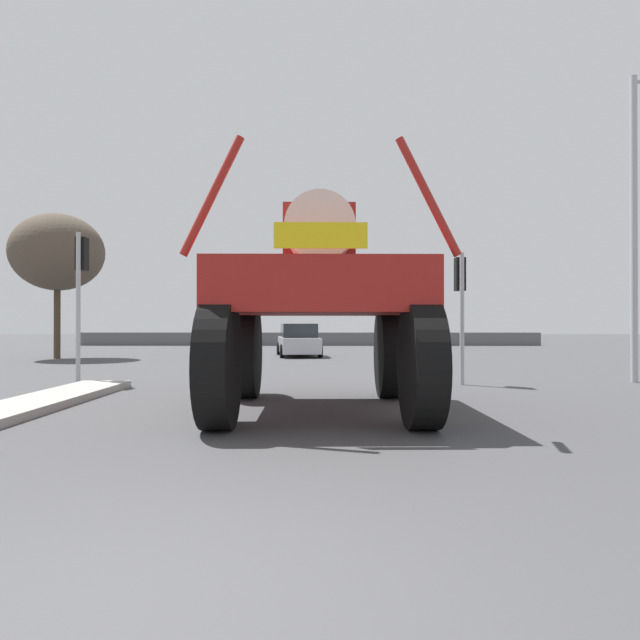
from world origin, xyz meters
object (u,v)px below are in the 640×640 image
at_px(traffic_signal_near_right, 460,289).
at_px(streetlight_near_right, 640,211).
at_px(traffic_signal_near_left, 81,274).
at_px(bare_tree_left, 57,252).
at_px(oversize_sprayer, 319,302).
at_px(traffic_signal_far_right, 235,305).
at_px(sedan_ahead, 299,341).
at_px(traffic_signal_far_left, 225,302).

distance_m(traffic_signal_near_right, streetlight_near_right, 5.23).
height_order(traffic_signal_near_left, bare_tree_left, bare_tree_left).
distance_m(oversize_sprayer, traffic_signal_far_right, 24.22).
height_order(oversize_sprayer, traffic_signal_far_right, oversize_sprayer).
bearing_deg(oversize_sprayer, traffic_signal_near_left, 52.94).
xyz_separation_m(sedan_ahead, traffic_signal_far_right, (-4.08, 6.94, 1.90)).
distance_m(oversize_sprayer, traffic_signal_near_left, 7.57).
distance_m(oversize_sprayer, traffic_signal_far_left, 24.35).
height_order(traffic_signal_near_right, bare_tree_left, bare_tree_left).
bearing_deg(traffic_signal_near_left, traffic_signal_near_right, 0.05).
bearing_deg(oversize_sprayer, traffic_signal_far_right, 11.31).
bearing_deg(traffic_signal_near_left, traffic_signal_far_left, 89.12).
bearing_deg(bare_tree_left, traffic_signal_far_left, 56.83).
relative_size(traffic_signal_far_left, bare_tree_left, 0.60).
bearing_deg(traffic_signal_near_right, streetlight_near_right, 5.77).
bearing_deg(oversize_sprayer, sedan_ahead, 2.75).
bearing_deg(sedan_ahead, traffic_signal_far_left, 26.26).
relative_size(traffic_signal_near_right, bare_tree_left, 0.52).
height_order(sedan_ahead, streetlight_near_right, streetlight_near_right).
relative_size(traffic_signal_near_left, traffic_signal_far_left, 1.00).
relative_size(traffic_signal_near_right, traffic_signal_far_right, 0.92).
height_order(oversize_sprayer, traffic_signal_near_right, oversize_sprayer).
xyz_separation_m(traffic_signal_near_left, traffic_signal_near_right, (9.60, 0.01, -0.39)).
height_order(traffic_signal_near_right, traffic_signal_far_right, traffic_signal_far_right).
xyz_separation_m(oversize_sprayer, bare_tree_left, (-11.55, 14.82, 2.71)).
height_order(traffic_signal_near_left, traffic_signal_near_right, traffic_signal_near_left).
bearing_deg(traffic_signal_far_left, streetlight_near_right, -53.04).
height_order(traffic_signal_near_left, traffic_signal_far_left, traffic_signal_near_left).
xyz_separation_m(sedan_ahead, traffic_signal_near_right, (4.64, -12.28, 1.68)).
distance_m(sedan_ahead, streetlight_near_right, 15.55).
height_order(sedan_ahead, traffic_signal_near_left, traffic_signal_near_left).
relative_size(oversize_sprayer, sedan_ahead, 1.28).
height_order(sedan_ahead, traffic_signal_near_right, traffic_signal_near_right).
relative_size(traffic_signal_near_right, streetlight_near_right, 0.41).
height_order(sedan_ahead, bare_tree_left, bare_tree_left).
bearing_deg(traffic_signal_far_left, traffic_signal_near_right, -64.15).
bearing_deg(traffic_signal_near_left, bare_tree_left, 117.75).
xyz_separation_m(traffic_signal_near_left, bare_tree_left, (-5.47, 10.40, 1.84)).
bearing_deg(traffic_signal_far_left, traffic_signal_near_left, -90.88).
bearing_deg(sedan_ahead, traffic_signal_far_right, 22.73).
height_order(traffic_signal_far_left, traffic_signal_far_right, traffic_signal_far_left).
bearing_deg(traffic_signal_near_left, sedan_ahead, 67.99).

